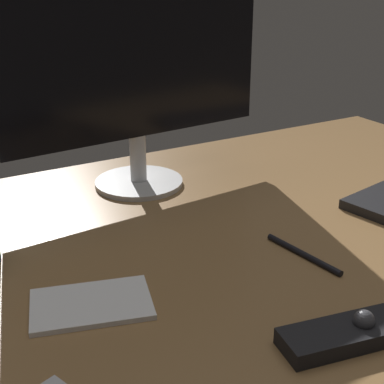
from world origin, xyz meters
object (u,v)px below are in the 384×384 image
at_px(pen, 303,254).
at_px(notepad, 91,304).
at_px(monitor, 134,55).
at_px(media_remote, 345,334).

bearing_deg(pen, notepad, -102.87).
xyz_separation_m(notepad, pen, (0.33, -0.03, 0.00)).
relative_size(monitor, notepad, 3.44).
bearing_deg(media_remote, monitor, 100.11).
bearing_deg(notepad, pen, -5.78).
bearing_deg(notepad, media_remote, -43.04).
bearing_deg(monitor, media_remote, -94.51).
xyz_separation_m(media_remote, notepad, (-0.24, 0.22, -0.01)).
bearing_deg(notepad, monitor, 57.01).
relative_size(notepad, pen, 1.06).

